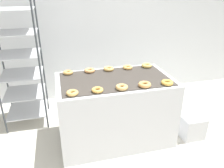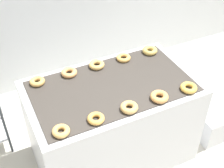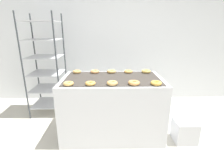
{
  "view_description": "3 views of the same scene",
  "coord_description": "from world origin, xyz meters",
  "px_view_note": "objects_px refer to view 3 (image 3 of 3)",
  "views": [
    {
      "loc": [
        -0.67,
        -1.77,
        1.94
      ],
      "look_at": [
        0.0,
        0.83,
        0.75
      ],
      "focal_mm": 35.0,
      "sensor_mm": 36.0,
      "label": 1
    },
    {
      "loc": [
        -0.89,
        -1.15,
        2.57
      ],
      "look_at": [
        0.0,
        0.68,
        0.91
      ],
      "focal_mm": 50.0,
      "sensor_mm": 36.0,
      "label": 2
    },
    {
      "loc": [
        -0.05,
        -1.74,
        1.57
      ],
      "look_at": [
        0.0,
        0.83,
        0.75
      ],
      "focal_mm": 28.0,
      "sensor_mm": 36.0,
      "label": 3
    }
  ],
  "objects_px": {
    "fryer_machine": "(112,106)",
    "donut_far_right": "(128,71)",
    "donut_near_leftmost": "(69,84)",
    "baking_rack_cart": "(46,65)",
    "donut_far_center": "(111,71)",
    "donut_far_rightmost": "(146,71)",
    "donut_near_center": "(112,83)",
    "donut_far_leftmost": "(77,72)",
    "glaze_bin": "(184,131)",
    "donut_far_left": "(95,72)",
    "donut_near_rightmost": "(156,83)",
    "donut_near_right": "(134,83)",
    "donut_near_left": "(90,83)"
  },
  "relations": [
    {
      "from": "donut_near_leftmost",
      "to": "donut_far_right",
      "type": "relative_size",
      "value": 0.96
    },
    {
      "from": "glaze_bin",
      "to": "donut_far_left",
      "type": "bearing_deg",
      "value": 157.19
    },
    {
      "from": "baking_rack_cart",
      "to": "donut_near_right",
      "type": "xyz_separation_m",
      "value": [
        1.47,
        -1.06,
        -0.02
      ]
    },
    {
      "from": "donut_near_center",
      "to": "donut_far_center",
      "type": "bearing_deg",
      "value": 89.98
    },
    {
      "from": "donut_near_center",
      "to": "donut_far_leftmost",
      "type": "height_order",
      "value": "donut_near_center"
    },
    {
      "from": "fryer_machine",
      "to": "donut_near_left",
      "type": "height_order",
      "value": "donut_near_left"
    },
    {
      "from": "donut_near_leftmost",
      "to": "donut_near_center",
      "type": "relative_size",
      "value": 0.93
    },
    {
      "from": "donut_near_rightmost",
      "to": "donut_far_left",
      "type": "distance_m",
      "value": 1.04
    },
    {
      "from": "glaze_bin",
      "to": "donut_far_leftmost",
      "type": "bearing_deg",
      "value": 160.99
    },
    {
      "from": "donut_near_leftmost",
      "to": "donut_far_left",
      "type": "xyz_separation_m",
      "value": [
        0.29,
        0.63,
        0.0
      ]
    },
    {
      "from": "fryer_machine",
      "to": "baking_rack_cart",
      "type": "distance_m",
      "value": 1.5
    },
    {
      "from": "donut_near_leftmost",
      "to": "baking_rack_cart",
      "type": "bearing_deg",
      "value": 121.15
    },
    {
      "from": "donut_near_center",
      "to": "donut_far_leftmost",
      "type": "relative_size",
      "value": 1.07
    },
    {
      "from": "donut_near_rightmost",
      "to": "donut_far_right",
      "type": "bearing_deg",
      "value": 114.37
    },
    {
      "from": "fryer_machine",
      "to": "donut_far_rightmost",
      "type": "distance_m",
      "value": 0.78
    },
    {
      "from": "glaze_bin",
      "to": "donut_far_left",
      "type": "xyz_separation_m",
      "value": [
        -1.32,
        0.55,
        0.75
      ]
    },
    {
      "from": "donut_near_right",
      "to": "donut_far_left",
      "type": "bearing_deg",
      "value": 131.09
    },
    {
      "from": "donut_near_center",
      "to": "donut_far_center",
      "type": "relative_size",
      "value": 0.98
    },
    {
      "from": "baking_rack_cart",
      "to": "donut_far_center",
      "type": "bearing_deg",
      "value": -20.07
    },
    {
      "from": "donut_near_center",
      "to": "baking_rack_cart",
      "type": "bearing_deg",
      "value": 138.37
    },
    {
      "from": "donut_far_rightmost",
      "to": "donut_near_right",
      "type": "bearing_deg",
      "value": -114.73
    },
    {
      "from": "donut_near_leftmost",
      "to": "donut_far_rightmost",
      "type": "distance_m",
      "value": 1.27
    },
    {
      "from": "fryer_machine",
      "to": "donut_near_leftmost",
      "type": "bearing_deg",
      "value": -150.19
    },
    {
      "from": "fryer_machine",
      "to": "donut_far_left",
      "type": "height_order",
      "value": "donut_far_left"
    },
    {
      "from": "donut_far_left",
      "to": "glaze_bin",
      "type": "bearing_deg",
      "value": -22.81
    },
    {
      "from": "donut_far_rightmost",
      "to": "donut_near_left",
      "type": "bearing_deg",
      "value": -143.77
    },
    {
      "from": "donut_far_rightmost",
      "to": "donut_near_rightmost",
      "type": "bearing_deg",
      "value": -90.08
    },
    {
      "from": "donut_far_center",
      "to": "donut_far_rightmost",
      "type": "distance_m",
      "value": 0.56
    },
    {
      "from": "baking_rack_cart",
      "to": "donut_far_rightmost",
      "type": "height_order",
      "value": "baking_rack_cart"
    },
    {
      "from": "donut_near_left",
      "to": "donut_far_right",
      "type": "distance_m",
      "value": 0.83
    },
    {
      "from": "donut_far_center",
      "to": "donut_far_right",
      "type": "distance_m",
      "value": 0.27
    },
    {
      "from": "baking_rack_cart",
      "to": "donut_near_center",
      "type": "distance_m",
      "value": 1.6
    },
    {
      "from": "donut_far_right",
      "to": "donut_far_rightmost",
      "type": "xyz_separation_m",
      "value": [
        0.29,
        -0.01,
        0.0
      ]
    },
    {
      "from": "donut_near_right",
      "to": "donut_far_rightmost",
      "type": "xyz_separation_m",
      "value": [
        0.28,
        0.61,
        -0.0
      ]
    },
    {
      "from": "donut_near_right",
      "to": "donut_far_center",
      "type": "height_order",
      "value": "donut_near_right"
    },
    {
      "from": "donut_far_right",
      "to": "donut_near_center",
      "type": "bearing_deg",
      "value": -113.72
    },
    {
      "from": "fryer_machine",
      "to": "donut_near_center",
      "type": "relative_size",
      "value": 10.43
    },
    {
      "from": "donut_near_right",
      "to": "donut_near_left",
      "type": "bearing_deg",
      "value": 179.89
    },
    {
      "from": "donut_far_leftmost",
      "to": "donut_near_rightmost",
      "type": "bearing_deg",
      "value": -29.48
    },
    {
      "from": "donut_near_left",
      "to": "donut_far_center",
      "type": "bearing_deg",
      "value": 65.91
    },
    {
      "from": "baking_rack_cart",
      "to": "glaze_bin",
      "type": "height_order",
      "value": "baking_rack_cart"
    },
    {
      "from": "donut_near_leftmost",
      "to": "donut_far_leftmost",
      "type": "height_order",
      "value": "donut_far_leftmost"
    },
    {
      "from": "donut_near_center",
      "to": "donut_near_rightmost",
      "type": "height_order",
      "value": "donut_near_center"
    },
    {
      "from": "donut_far_rightmost",
      "to": "donut_far_left",
      "type": "bearing_deg",
      "value": 179.5
    },
    {
      "from": "donut_far_center",
      "to": "donut_near_rightmost",
      "type": "bearing_deg",
      "value": -48.52
    },
    {
      "from": "donut_near_rightmost",
      "to": "donut_far_leftmost",
      "type": "relative_size",
      "value": 1.08
    },
    {
      "from": "fryer_machine",
      "to": "glaze_bin",
      "type": "bearing_deg",
      "value": -13.26
    },
    {
      "from": "donut_far_right",
      "to": "donut_far_left",
      "type": "bearing_deg",
      "value": 179.81
    },
    {
      "from": "donut_near_center",
      "to": "donut_far_leftmost",
      "type": "bearing_deg",
      "value": 131.57
    },
    {
      "from": "fryer_machine",
      "to": "donut_far_right",
      "type": "relative_size",
      "value": 10.82
    }
  ]
}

